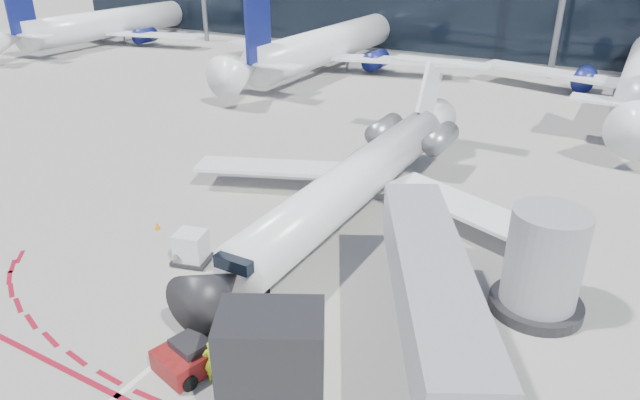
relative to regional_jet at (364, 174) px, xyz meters
The scene contains 12 objects.
ground 7.00m from the regional_jet, 100.37° to the right, with size 260.00×260.00×0.00m, color slate.
apron_centerline 5.21m from the regional_jet, 104.82° to the right, with size 0.25×40.00×0.01m, color silver.
apron_stop_bar 18.17m from the regional_jet, 93.77° to the right, with size 14.00×0.25×0.01m, color maroon.
jet_bridge 12.83m from the regional_jet, 47.80° to the right, with size 10.03×15.20×4.90m.
regional_jet is the anchor object (origin of this frame).
pushback_tug 15.32m from the regional_jet, 89.09° to the right, with size 2.69×4.94×1.26m.
ramp_worker 15.78m from the regional_jet, 85.05° to the right, with size 0.67×0.44×1.83m, color #CBFB1A.
uld_container 10.87m from the regional_jet, 117.27° to the right, with size 2.11×1.92×1.68m.
safety_cone_left 12.11m from the regional_jet, 139.01° to the right, with size 0.31×0.31×0.43m, color orange.
safety_cone_right 15.81m from the regional_jet, 73.36° to the right, with size 0.40×0.40×0.56m, color orange.
bg_airliner_0 66.64m from the regional_jet, 149.10° to the left, with size 35.34×37.42×11.43m, color white, non-canonical shape.
bg_airliner_1 39.86m from the regional_jet, 120.59° to the left, with size 36.73×38.89×11.88m, color white, non-canonical shape.
Camera 1 is at (13.94, -21.43, 15.05)m, focal length 32.00 mm.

